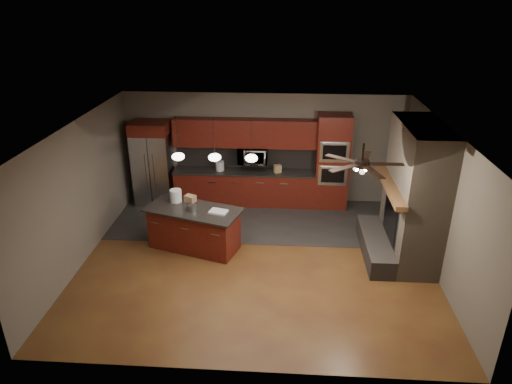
# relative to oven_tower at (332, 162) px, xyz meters

# --- Properties ---
(ground) EXTENTS (7.00, 7.00, 0.00)m
(ground) POSITION_rel_oven_tower_xyz_m (-1.70, -2.69, -1.19)
(ground) COLOR brown
(ground) RESTS_ON ground
(ceiling) EXTENTS (7.00, 6.00, 0.02)m
(ceiling) POSITION_rel_oven_tower_xyz_m (-1.70, -2.69, 1.61)
(ceiling) COLOR white
(ceiling) RESTS_ON back_wall
(back_wall) EXTENTS (7.00, 0.02, 2.80)m
(back_wall) POSITION_rel_oven_tower_xyz_m (-1.70, 0.31, 0.21)
(back_wall) COLOR #686053
(back_wall) RESTS_ON ground
(right_wall) EXTENTS (0.02, 6.00, 2.80)m
(right_wall) POSITION_rel_oven_tower_xyz_m (1.80, -2.69, 0.21)
(right_wall) COLOR #686053
(right_wall) RESTS_ON ground
(left_wall) EXTENTS (0.02, 6.00, 2.80)m
(left_wall) POSITION_rel_oven_tower_xyz_m (-5.20, -2.69, 0.21)
(left_wall) COLOR #686053
(left_wall) RESTS_ON ground
(slate_tile_patch) EXTENTS (7.00, 2.40, 0.01)m
(slate_tile_patch) POSITION_rel_oven_tower_xyz_m (-1.70, -0.89, -1.19)
(slate_tile_patch) COLOR #2C2927
(slate_tile_patch) RESTS_ON ground
(fireplace_column) EXTENTS (1.30, 2.10, 2.80)m
(fireplace_column) POSITION_rel_oven_tower_xyz_m (1.34, -2.29, 0.11)
(fireplace_column) COLOR #706250
(fireplace_column) RESTS_ON ground
(back_cabinetry) EXTENTS (3.59, 0.64, 2.20)m
(back_cabinetry) POSITION_rel_oven_tower_xyz_m (-2.18, 0.05, -0.30)
(back_cabinetry) COLOR #571D10
(back_cabinetry) RESTS_ON ground
(oven_tower) EXTENTS (0.80, 0.63, 2.38)m
(oven_tower) POSITION_rel_oven_tower_xyz_m (0.00, 0.00, 0.00)
(oven_tower) COLOR #571D10
(oven_tower) RESTS_ON ground
(microwave) EXTENTS (0.73, 0.41, 0.50)m
(microwave) POSITION_rel_oven_tower_xyz_m (-1.98, 0.06, 0.11)
(microwave) COLOR silver
(microwave) RESTS_ON back_cabinetry
(refrigerator) EXTENTS (0.92, 0.75, 2.15)m
(refrigerator) POSITION_rel_oven_tower_xyz_m (-4.49, -0.07, -0.12)
(refrigerator) COLOR silver
(refrigerator) RESTS_ON ground
(kitchen_island) EXTENTS (2.16, 1.46, 0.92)m
(kitchen_island) POSITION_rel_oven_tower_xyz_m (-3.05, -2.28, -0.73)
(kitchen_island) COLOR #571D10
(kitchen_island) RESTS_ON ground
(white_bucket) EXTENTS (0.35, 0.35, 0.27)m
(white_bucket) POSITION_rel_oven_tower_xyz_m (-3.48, -1.95, -0.14)
(white_bucket) COLOR white
(white_bucket) RESTS_ON kitchen_island
(paint_can) EXTENTS (0.20, 0.20, 0.12)m
(paint_can) POSITION_rel_oven_tower_xyz_m (-3.04, -2.35, -0.21)
(paint_can) COLOR #9D9EA2
(paint_can) RESTS_ON kitchen_island
(paint_tray) EXTENTS (0.41, 0.34, 0.04)m
(paint_tray) POSITION_rel_oven_tower_xyz_m (-2.50, -2.41, -0.25)
(paint_tray) COLOR silver
(paint_tray) RESTS_ON kitchen_island
(cardboard_box) EXTENTS (0.27, 0.25, 0.14)m
(cardboard_box) POSITION_rel_oven_tower_xyz_m (-3.17, -1.93, -0.20)
(cardboard_box) COLOR #996F4E
(cardboard_box) RESTS_ON kitchen_island
(counter_bucket) EXTENTS (0.26, 0.26, 0.24)m
(counter_bucket) POSITION_rel_oven_tower_xyz_m (-2.80, 0.01, -0.17)
(counter_bucket) COLOR silver
(counter_bucket) RESTS_ON back_cabinetry
(counter_box) EXTENTS (0.21, 0.19, 0.19)m
(counter_box) POSITION_rel_oven_tower_xyz_m (-1.35, -0.04, -0.20)
(counter_box) COLOR tan
(counter_box) RESTS_ON back_cabinetry
(pendant_left) EXTENTS (0.26, 0.26, 0.92)m
(pendant_left) POSITION_rel_oven_tower_xyz_m (-3.35, -1.99, 0.77)
(pendant_left) COLOR black
(pendant_left) RESTS_ON ceiling
(pendant_center) EXTENTS (0.26, 0.26, 0.92)m
(pendant_center) POSITION_rel_oven_tower_xyz_m (-2.60, -1.99, 0.77)
(pendant_center) COLOR black
(pendant_center) RESTS_ON ceiling
(pendant_right) EXTENTS (0.26, 0.26, 0.92)m
(pendant_right) POSITION_rel_oven_tower_xyz_m (-1.85, -1.99, 0.77)
(pendant_right) COLOR black
(pendant_right) RESTS_ON ceiling
(ceiling_fan) EXTENTS (1.27, 1.33, 0.41)m
(ceiling_fan) POSITION_rel_oven_tower_xyz_m (0.10, -3.49, 1.27)
(ceiling_fan) COLOR black
(ceiling_fan) RESTS_ON ceiling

